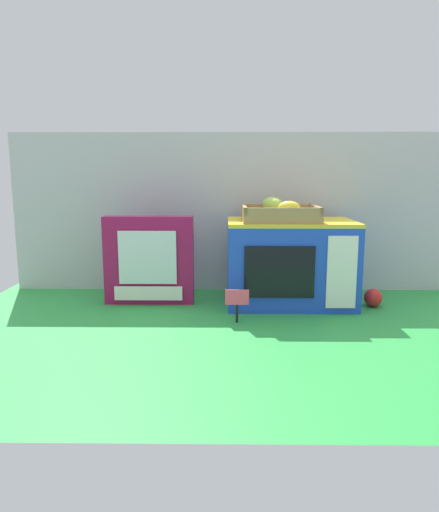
# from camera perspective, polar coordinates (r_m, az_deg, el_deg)

# --- Properties ---
(ground_plane) EXTENTS (1.70, 1.70, 0.00)m
(ground_plane) POSITION_cam_1_polar(r_m,az_deg,el_deg) (1.63, 1.48, -5.65)
(ground_plane) COLOR green
(ground_plane) RESTS_ON ground
(display_back_panel) EXTENTS (1.61, 0.03, 0.58)m
(display_back_panel) POSITION_cam_1_polar(r_m,az_deg,el_deg) (1.77, 1.44, 5.22)
(display_back_panel) COLOR #B7BABF
(display_back_panel) RESTS_ON ground
(toy_microwave) EXTENTS (0.42, 0.27, 0.28)m
(toy_microwave) POSITION_cam_1_polar(r_m,az_deg,el_deg) (1.61, 8.46, -0.75)
(toy_microwave) COLOR blue
(toy_microwave) RESTS_ON ground
(food_groups_crate) EXTENTS (0.24, 0.20, 0.08)m
(food_groups_crate) POSITION_cam_1_polar(r_m,az_deg,el_deg) (1.56, 7.23, 5.02)
(food_groups_crate) COLOR #A37F51
(food_groups_crate) RESTS_ON toy_microwave
(cookie_set_box) EXTENTS (0.30, 0.05, 0.30)m
(cookie_set_box) POSITION_cam_1_polar(r_m,az_deg,el_deg) (1.61, -8.47, -0.55)
(cookie_set_box) COLOR #99144C
(cookie_set_box) RESTS_ON ground
(price_sign) EXTENTS (0.07, 0.01, 0.10)m
(price_sign) POSITION_cam_1_polar(r_m,az_deg,el_deg) (1.40, 2.11, -5.38)
(price_sign) COLOR black
(price_sign) RESTS_ON ground
(loose_toy_apple) EXTENTS (0.06, 0.06, 0.06)m
(loose_toy_apple) POSITION_cam_1_polar(r_m,az_deg,el_deg) (1.66, 17.93, -4.77)
(loose_toy_apple) COLOR red
(loose_toy_apple) RESTS_ON ground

